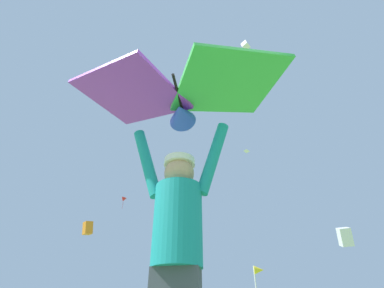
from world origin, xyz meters
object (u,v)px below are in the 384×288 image
at_px(distant_kite_purple_high_left, 166,196).
at_px(marker_flag, 259,276).
at_px(held_stunt_kite, 180,95).
at_px(distant_kite_white_far_center, 247,151).
at_px(distant_kite_white_mid_left, 345,237).
at_px(distant_kite_red_mid_right, 123,200).
at_px(distant_kite_orange_low_left, 88,228).
at_px(kite_flyer_person, 177,249).
at_px(distant_kite_white_low_right, 246,45).

height_order(distant_kite_purple_high_left, marker_flag, distant_kite_purple_high_left).
bearing_deg(held_stunt_kite, marker_flag, 78.89).
bearing_deg(held_stunt_kite, distant_kite_white_far_center, 81.07).
relative_size(held_stunt_kite, distant_kite_white_mid_left, 1.50).
bearing_deg(distant_kite_white_far_center, distant_kite_white_mid_left, -67.02).
bearing_deg(marker_flag, distant_kite_red_mid_right, 118.26).
bearing_deg(marker_flag, distant_kite_orange_low_left, 132.66).
relative_size(distant_kite_red_mid_right, distant_kite_orange_low_left, 1.47).
bearing_deg(marker_flag, held_stunt_kite, -101.11).
bearing_deg(marker_flag, distant_kite_white_mid_left, 55.14).
bearing_deg(kite_flyer_person, marker_flag, 78.80).
distance_m(held_stunt_kite, distant_kite_white_low_right, 19.73).
bearing_deg(distant_kite_purple_high_left, distant_kite_white_low_right, 8.68).
xyz_separation_m(held_stunt_kite, distant_kite_white_low_right, (3.02, 11.63, 15.65)).
height_order(held_stunt_kite, distant_kite_orange_low_left, distant_kite_orange_low_left).
relative_size(distant_kite_white_far_center, distant_kite_red_mid_right, 0.37).
xyz_separation_m(distant_kite_white_low_right, distant_kite_white_mid_left, (5.38, 5.56, -12.46)).
distance_m(distant_kite_white_low_right, distant_kite_purple_high_left, 13.04).
bearing_deg(distant_kite_white_far_center, distant_kite_white_low_right, -94.55).
distance_m(kite_flyer_person, marker_flag, 7.26).
height_order(kite_flyer_person, distant_kite_red_mid_right, distant_kite_red_mid_right).
height_order(distant_kite_white_far_center, distant_kite_white_mid_left, distant_kite_white_far_center).
bearing_deg(kite_flyer_person, distant_kite_white_mid_left, 63.87).
relative_size(distant_kite_white_mid_left, marker_flag, 0.64).
distance_m(distant_kite_white_far_center, distant_kite_white_mid_left, 16.66).
bearing_deg(kite_flyer_person, distant_kite_red_mid_right, 110.34).
bearing_deg(distant_kite_purple_high_left, marker_flag, -46.25).
relative_size(distant_kite_white_far_center, distant_kite_white_mid_left, 0.43).
distance_m(held_stunt_kite, marker_flag, 7.31).
distance_m(distant_kite_white_far_center, distant_kite_red_mid_right, 16.80).
bearing_deg(distant_kite_orange_low_left, kite_flyer_person, -62.92).
height_order(distant_kite_red_mid_right, marker_flag, distant_kite_red_mid_right).
xyz_separation_m(held_stunt_kite, distant_kite_purple_high_left, (-2.12, 10.84, 3.69)).
height_order(distant_kite_white_mid_left, distant_kite_orange_low_left, distant_kite_orange_low_left).
height_order(kite_flyer_person, distant_kite_white_far_center, distant_kite_white_far_center).
distance_m(distant_kite_purple_high_left, distant_kite_white_mid_left, 12.30).
bearing_deg(distant_kite_red_mid_right, distant_kite_white_low_right, -53.41).
height_order(kite_flyer_person, distant_kite_orange_low_left, distant_kite_orange_low_left).
bearing_deg(kite_flyer_person, held_stunt_kite, -93.16).
height_order(distant_kite_white_low_right, distant_kite_purple_high_left, distant_kite_white_low_right).
bearing_deg(distant_kite_orange_low_left, distant_kite_white_far_center, 28.31).
distance_m(distant_kite_white_far_center, marker_flag, 25.93).
xyz_separation_m(held_stunt_kite, marker_flag, (1.40, 7.16, -0.45)).
xyz_separation_m(kite_flyer_person, distant_kite_purple_high_left, (-2.13, 10.76, 4.99)).
xyz_separation_m(distant_kite_orange_low_left, marker_flag, (11.27, -12.23, -5.35)).
bearing_deg(distant_kite_orange_low_left, distant_kite_white_low_right, -31.06).
relative_size(distant_kite_purple_high_left, distant_kite_orange_low_left, 2.86).
bearing_deg(kite_flyer_person, distant_kite_orange_low_left, 117.08).
distance_m(held_stunt_kite, distant_kite_white_mid_left, 19.40).
distance_m(distant_kite_red_mid_right, marker_flag, 30.13).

